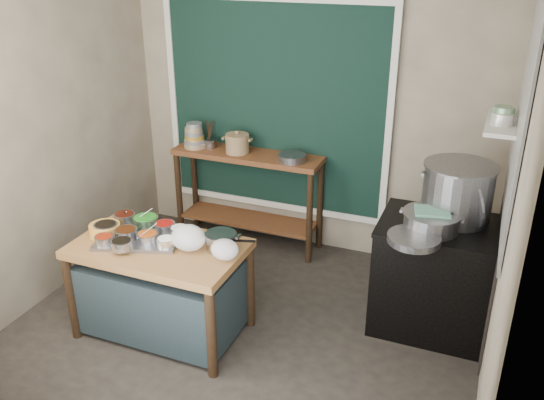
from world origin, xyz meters
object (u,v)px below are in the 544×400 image
at_px(stove_block, 437,278).
at_px(steamer, 431,221).
at_px(condiment_tray, 140,237).
at_px(saucepan, 221,241).
at_px(utensil_cup, 210,143).
at_px(back_counter, 248,199).
at_px(stock_pot, 458,192).
at_px(prep_table, 162,289).
at_px(ceramic_crock, 237,144).
at_px(yellow_basin, 105,230).

relative_size(stove_block, steamer, 2.15).
relative_size(condiment_tray, saucepan, 2.59).
bearing_deg(saucepan, utensil_cup, 104.19).
relative_size(utensil_cup, steamer, 0.33).
bearing_deg(saucepan, stove_block, 10.99).
height_order(back_counter, stock_pot, stock_pot).
height_order(back_counter, stove_block, back_counter).
height_order(prep_table, condiment_tray, condiment_tray).
xyz_separation_m(ceramic_crock, stock_pot, (2.05, -0.55, 0.06)).
bearing_deg(condiment_tray, stock_pot, 24.10).
distance_m(stove_block, stock_pot, 0.68).
relative_size(yellow_basin, steamer, 0.55).
relative_size(prep_table, stove_block, 1.39).
xyz_separation_m(stove_block, steamer, (-0.08, -0.12, 0.52)).
distance_m(utensil_cup, steamer, 2.38).
relative_size(saucepan, utensil_cup, 1.71).
height_order(back_counter, saucepan, back_counter).
bearing_deg(utensil_cup, saucepan, -60.20).
xyz_separation_m(prep_table, stock_pot, (1.97, 0.99, 0.72)).
relative_size(yellow_basin, stock_pot, 0.42).
bearing_deg(utensil_cup, steamer, -21.35).
bearing_deg(stove_block, back_counter, 158.98).
bearing_deg(steamer, condiment_tray, -160.85).
bearing_deg(stove_block, condiment_tray, -158.67).
bearing_deg(back_counter, stock_pot, -16.67).
bearing_deg(steamer, prep_table, -158.19).
relative_size(utensil_cup, ceramic_crock, 0.57).
relative_size(saucepan, stock_pot, 0.43).
bearing_deg(condiment_tray, steamer, 19.15).
xyz_separation_m(prep_table, yellow_basin, (-0.45, -0.01, 0.42)).
bearing_deg(utensil_cup, stove_block, -18.01).
xyz_separation_m(yellow_basin, ceramic_crock, (0.37, 1.56, 0.24)).
xyz_separation_m(prep_table, utensil_cup, (-0.39, 1.60, 0.62)).
bearing_deg(stove_block, yellow_basin, -160.03).
distance_m(saucepan, ceramic_crock, 1.54).
xyz_separation_m(stove_block, condiment_tray, (-2.09, -0.82, 0.34)).
relative_size(back_counter, steamer, 3.46).
bearing_deg(saucepan, condiment_tray, 172.16).
distance_m(back_counter, condiment_tray, 1.58).
xyz_separation_m(utensil_cup, ceramic_crock, (0.31, -0.05, 0.04)).
bearing_deg(saucepan, stock_pot, 14.39).
bearing_deg(saucepan, yellow_basin, 172.52).
relative_size(ceramic_crock, steamer, 0.57).
height_order(yellow_basin, steamer, steamer).
bearing_deg(yellow_basin, steamer, 17.98).
height_order(prep_table, utensil_cup, utensil_cup).
height_order(prep_table, steamer, steamer).
relative_size(yellow_basin, saucepan, 0.99).
relative_size(prep_table, yellow_basin, 5.43).
bearing_deg(condiment_tray, ceramic_crock, 86.24).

